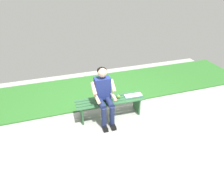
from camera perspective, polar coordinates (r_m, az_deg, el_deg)
ground_plane at (r=4.02m, az=-9.65°, el=-18.18°), size 10.00×7.00×0.04m
grass_strip at (r=5.86m, az=-4.19°, el=0.08°), size 9.00×1.79×0.03m
bench_near at (r=4.66m, az=-0.56°, el=-3.97°), size 1.58×0.47×0.44m
person_seated at (r=4.36m, az=-2.25°, el=-1.23°), size 0.50×0.69×1.24m
apple at (r=4.64m, az=1.80°, el=-1.97°), size 0.08×0.08×0.08m
book_open at (r=4.76m, az=5.97°, el=-1.68°), size 0.42×0.17×0.02m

